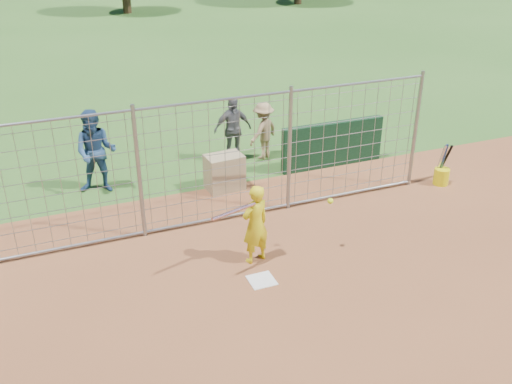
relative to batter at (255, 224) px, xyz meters
name	(u,v)px	position (x,y,z in m)	size (l,w,h in m)	color
ground	(257,275)	(-0.13, -0.42, -0.73)	(100.00, 100.00, 0.00)	#2D591E
home_plate	(262,280)	(-0.13, -0.62, -0.72)	(0.43, 0.43, 0.02)	silver
dugout_wall	(333,144)	(3.27, 3.18, -0.18)	(2.60, 0.20, 1.10)	#11381E
batter	(255,224)	(0.00, 0.00, 0.00)	(0.53, 0.35, 1.47)	yellow
bystander_a	(96,152)	(-2.13, 3.86, 0.19)	(0.90, 0.70, 1.86)	navy
bystander_b	(233,129)	(1.16, 4.37, 0.08)	(0.95, 0.40, 1.63)	#595A5E
bystander_c	(263,131)	(1.92, 4.24, -0.02)	(0.92, 0.53, 1.42)	#987A53
equipment_bin	(224,172)	(0.45, 2.93, -0.33)	(0.80, 0.55, 0.80)	tan
equipment_in_play	(259,209)	(-0.03, -0.23, 0.43)	(2.27, 0.32, 0.26)	silver
bucket_with_bats	(441,174)	(5.05, 1.33, -0.49)	(0.34, 0.38, 0.97)	yellow
backstop_fence	(218,163)	(-0.13, 1.58, 0.53)	(9.08, 0.08, 2.60)	gray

